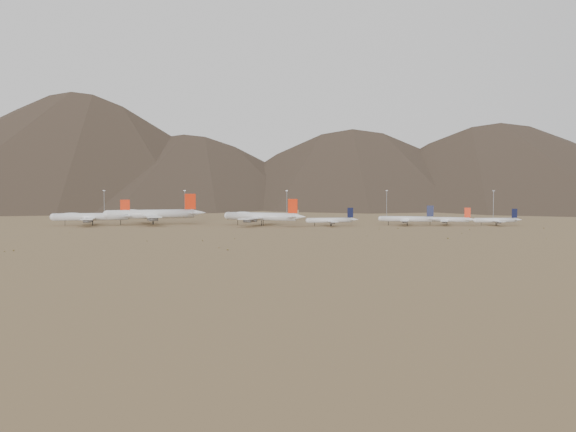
{
  "coord_description": "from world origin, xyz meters",
  "views": [
    {
      "loc": [
        49.18,
        -451.25,
        31.03
      ],
      "look_at": [
        28.45,
        30.0,
        7.13
      ],
      "focal_mm": 40.0,
      "sensor_mm": 36.0,
      "label": 1
    }
  ],
  "objects_px": {
    "widebody_west": "(92,217)",
    "narrowbody_a": "(331,220)",
    "control_tower": "(294,213)",
    "widebody_centre": "(152,214)",
    "narrowbody_b": "(408,219)",
    "widebody_east": "(261,216)"
  },
  "relations": [
    {
      "from": "widebody_west",
      "to": "widebody_centre",
      "type": "height_order",
      "value": "widebody_centre"
    },
    {
      "from": "widebody_centre",
      "to": "widebody_east",
      "type": "xyz_separation_m",
      "value": [
        85.85,
        -10.81,
        -1.13
      ]
    },
    {
      "from": "widebody_west",
      "to": "narrowbody_a",
      "type": "relative_size",
      "value": 1.59
    },
    {
      "from": "widebody_west",
      "to": "narrowbody_b",
      "type": "distance_m",
      "value": 238.38
    },
    {
      "from": "widebody_west",
      "to": "control_tower",
      "type": "xyz_separation_m",
      "value": [
        149.48,
        96.3,
        -1.33
      ]
    },
    {
      "from": "narrowbody_b",
      "to": "narrowbody_a",
      "type": "bearing_deg",
      "value": -160.94
    },
    {
      "from": "widebody_west",
      "to": "narrowbody_a",
      "type": "bearing_deg",
      "value": -13.67
    },
    {
      "from": "narrowbody_b",
      "to": "widebody_west",
      "type": "bearing_deg",
      "value": -167.72
    },
    {
      "from": "widebody_east",
      "to": "narrowbody_b",
      "type": "distance_m",
      "value": 110.42
    },
    {
      "from": "widebody_centre",
      "to": "narrowbody_a",
      "type": "bearing_deg",
      "value": -27.37
    },
    {
      "from": "widebody_centre",
      "to": "narrowbody_b",
      "type": "distance_m",
      "value": 196.13
    },
    {
      "from": "control_tower",
      "to": "narrowbody_b",
      "type": "bearing_deg",
      "value": -44.16
    },
    {
      "from": "widebody_east",
      "to": "narrowbody_a",
      "type": "xyz_separation_m",
      "value": [
        52.56,
        -2.86,
        -2.59
      ]
    },
    {
      "from": "widebody_west",
      "to": "narrowbody_a",
      "type": "xyz_separation_m",
      "value": [
        180.5,
        0.82,
        -2.26
      ]
    },
    {
      "from": "widebody_centre",
      "to": "widebody_east",
      "type": "bearing_deg",
      "value": -28.91
    },
    {
      "from": "widebody_east",
      "to": "widebody_west",
      "type": "bearing_deg",
      "value": -156.77
    },
    {
      "from": "narrowbody_a",
      "to": "control_tower",
      "type": "xyz_separation_m",
      "value": [
        -31.02,
        95.48,
        0.93
      ]
    },
    {
      "from": "widebody_west",
      "to": "control_tower",
      "type": "bearing_deg",
      "value": 18.86
    },
    {
      "from": "widebody_west",
      "to": "widebody_east",
      "type": "xyz_separation_m",
      "value": [
        127.94,
        3.68,
        0.33
      ]
    },
    {
      "from": "widebody_west",
      "to": "widebody_centre",
      "type": "distance_m",
      "value": 44.54
    },
    {
      "from": "widebody_centre",
      "to": "narrowbody_b",
      "type": "bearing_deg",
      "value": -22.99
    },
    {
      "from": "narrowbody_b",
      "to": "control_tower",
      "type": "distance_m",
      "value": 123.6
    }
  ]
}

